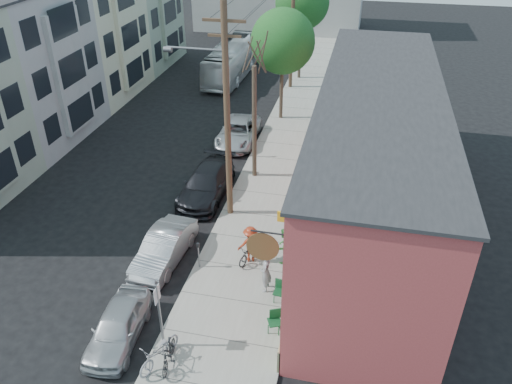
% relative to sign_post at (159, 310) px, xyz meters
% --- Properties ---
extents(ground, '(120.00, 120.00, 0.00)m').
position_rel_sign_post_xyz_m(ground, '(-2.35, 4.72, -1.83)').
color(ground, black).
extents(sidewalk, '(4.50, 58.00, 0.15)m').
position_rel_sign_post_xyz_m(sidewalk, '(1.90, 15.72, -1.76)').
color(sidewalk, '#97978C').
rests_on(sidewalk, ground).
extents(cafe_building, '(6.60, 20.20, 6.61)m').
position_rel_sign_post_xyz_m(cafe_building, '(6.64, 9.71, 1.47)').
color(cafe_building, '#A73E3F').
rests_on(cafe_building, ground).
extents(apartment_row, '(6.30, 32.00, 9.00)m').
position_rel_sign_post_xyz_m(apartment_row, '(-14.20, 18.72, 2.67)').
color(apartment_row, '#9DA98F').
rests_on(apartment_row, ground).
extents(sign_post, '(0.07, 0.45, 2.80)m').
position_rel_sign_post_xyz_m(sign_post, '(0.00, 0.00, 0.00)').
color(sign_post, slate).
rests_on(sign_post, sidewalk).
extents(parking_meter_near, '(0.14, 0.14, 1.24)m').
position_rel_sign_post_xyz_m(parking_meter_near, '(-0.10, 4.32, -0.85)').
color(parking_meter_near, slate).
rests_on(parking_meter_near, sidewalk).
extents(parking_meter_far, '(0.14, 0.14, 1.24)m').
position_rel_sign_post_xyz_m(parking_meter_far, '(-0.10, 14.62, -0.85)').
color(parking_meter_far, slate).
rests_on(parking_meter_far, sidewalk).
extents(utility_pole_near, '(3.57, 0.28, 10.00)m').
position_rel_sign_post_xyz_m(utility_pole_near, '(0.04, 8.59, 3.58)').
color(utility_pole_near, '#503A28').
rests_on(utility_pole_near, sidewalk).
extents(utility_pole_far, '(1.80, 0.28, 10.00)m').
position_rel_sign_post_xyz_m(utility_pole_far, '(0.10, 27.06, 3.51)').
color(utility_pole_far, '#503A28').
rests_on(utility_pole_far, sidewalk).
extents(tree_bare, '(0.24, 0.24, 6.20)m').
position_rel_sign_post_xyz_m(tree_bare, '(0.45, 12.48, 1.42)').
color(tree_bare, '#44392C').
rests_on(tree_bare, sidewalk).
extents(tree_leafy_mid, '(4.17, 4.17, 7.33)m').
position_rel_sign_post_xyz_m(tree_leafy_mid, '(0.45, 20.78, 3.55)').
color(tree_leafy_mid, '#44392C').
rests_on(tree_leafy_mid, sidewalk).
extents(tree_leafy_far, '(4.23, 4.23, 8.15)m').
position_rel_sign_post_xyz_m(tree_leafy_far, '(0.45, 29.45, 4.34)').
color(tree_leafy_far, '#44392C').
rests_on(tree_leafy_far, sidewalk).
extents(patio_chair_a, '(0.66, 0.66, 0.88)m').
position_rel_sign_post_xyz_m(patio_chair_a, '(3.66, 1.51, -1.24)').
color(patio_chair_a, '#144925').
rests_on(patio_chair_a, sidewalk).
extents(patio_chair_b, '(0.56, 0.56, 0.88)m').
position_rel_sign_post_xyz_m(patio_chair_b, '(3.57, 3.07, -1.24)').
color(patio_chair_b, '#144925').
rests_on(patio_chair_b, sidewalk).
extents(patron_grey, '(0.47, 0.68, 1.79)m').
position_rel_sign_post_xyz_m(patron_grey, '(2.92, 3.57, -0.79)').
color(patron_grey, gray).
rests_on(patron_grey, sidewalk).
extents(patron_green, '(0.92, 1.01, 1.68)m').
position_rel_sign_post_xyz_m(patron_green, '(3.31, 5.44, -0.84)').
color(patron_green, '#337E32').
rests_on(patron_green, sidewalk).
extents(cyclist, '(1.25, 0.97, 1.70)m').
position_rel_sign_post_xyz_m(cyclist, '(1.92, 5.23, -0.83)').
color(cyclist, '#9B2F16').
rests_on(cyclist, sidewalk).
extents(cyclist_bike, '(1.14, 1.75, 0.87)m').
position_rel_sign_post_xyz_m(cyclist_bike, '(1.92, 5.23, -1.25)').
color(cyclist_bike, black).
rests_on(cyclist_bike, sidewalk).
extents(parked_bike_a, '(0.61, 1.61, 0.94)m').
position_rel_sign_post_xyz_m(parked_bike_a, '(0.48, -0.71, -1.21)').
color(parked_bike_a, black).
rests_on(parked_bike_a, sidewalk).
extents(parked_bike_b, '(1.25, 2.02, 1.00)m').
position_rel_sign_post_xyz_m(parked_bike_b, '(0.17, -0.73, -1.18)').
color(parked_bike_b, gray).
rests_on(parked_bike_b, sidewalk).
extents(car_0, '(1.83, 3.90, 1.29)m').
position_rel_sign_post_xyz_m(car_0, '(-1.71, 0.06, -1.19)').
color(car_0, '#B0B3B8').
rests_on(car_0, ground).
extents(car_1, '(1.75, 4.29, 1.38)m').
position_rel_sign_post_xyz_m(car_1, '(-1.74, 4.55, -1.14)').
color(car_1, '#A1A4A9').
rests_on(car_1, ground).
extents(car_2, '(2.15, 5.11, 1.47)m').
position_rel_sign_post_xyz_m(car_2, '(-1.55, 10.05, -1.10)').
color(car_2, black).
rests_on(car_2, ground).
extents(car_3, '(2.40, 4.96, 1.36)m').
position_rel_sign_post_xyz_m(car_3, '(-1.55, 16.66, -1.15)').
color(car_3, '#ACB1B4').
rests_on(car_3, ground).
extents(bus, '(2.60, 10.27, 2.85)m').
position_rel_sign_post_xyz_m(bus, '(-5.15, 29.03, -0.41)').
color(bus, white).
rests_on(bus, ground).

